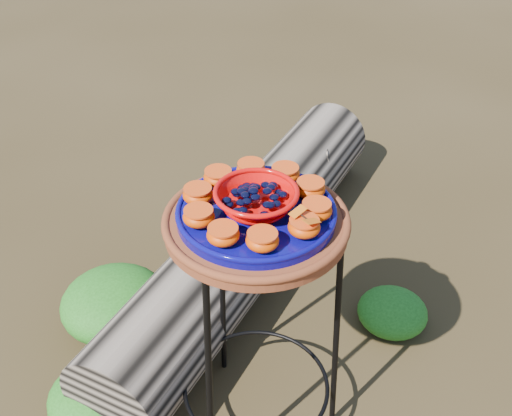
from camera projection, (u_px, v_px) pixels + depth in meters
name	position (u px, v px, depth m)	size (l,w,h in m)	color
plant_stand	(256.00, 336.00, 1.67)	(0.44, 0.44, 0.70)	black
terracotta_saucer	(256.00, 224.00, 1.45)	(0.42, 0.42, 0.03)	brown
cobalt_plate	(256.00, 214.00, 1.43)	(0.36, 0.36, 0.02)	#08005C
red_bowl	(256.00, 200.00, 1.41)	(0.18, 0.18, 0.05)	red
glass_gems	(256.00, 186.00, 1.39)	(0.14, 0.14, 0.02)	black
orange_half_0	(304.00, 227.00, 1.34)	(0.07, 0.07, 0.04)	red
orange_half_1	(316.00, 210.00, 1.39)	(0.07, 0.07, 0.04)	red
orange_half_2	(310.00, 189.00, 1.46)	(0.07, 0.07, 0.04)	red
orange_half_3	(285.00, 174.00, 1.51)	(0.07, 0.07, 0.04)	red
orange_half_4	(251.00, 170.00, 1.52)	(0.07, 0.07, 0.04)	red
orange_half_5	(218.00, 177.00, 1.50)	(0.07, 0.07, 0.04)	red
orange_half_6	(198.00, 195.00, 1.44)	(0.07, 0.07, 0.04)	red
orange_half_7	(199.00, 217.00, 1.37)	(0.07, 0.07, 0.04)	red
orange_half_8	(223.00, 235.00, 1.32)	(0.07, 0.07, 0.04)	red
orange_half_9	(262.00, 240.00, 1.31)	(0.07, 0.07, 0.04)	red
butterfly	(305.00, 217.00, 1.33)	(0.08, 0.05, 0.01)	#D4590E
driftwood_log	(249.00, 236.00, 2.31)	(1.66, 0.44, 0.31)	black
foliage_left	(96.00, 396.00, 1.85)	(0.28, 0.28, 0.14)	#1C5212
foliage_right	(392.00, 311.00, 2.14)	(0.23, 0.23, 0.12)	#1C5212
foliage_back	(114.00, 301.00, 2.14)	(0.36, 0.36, 0.18)	#1C5212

